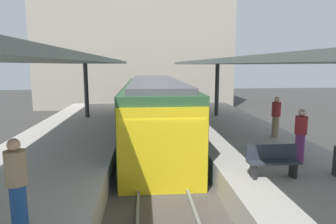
{
  "coord_description": "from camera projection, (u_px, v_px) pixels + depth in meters",
  "views": [
    {
      "loc": [
        -0.54,
        -9.35,
        3.99
      ],
      "look_at": [
        0.55,
        3.62,
        1.9
      ],
      "focal_mm": 31.35,
      "sensor_mm": 36.0,
      "label": 1
    }
  ],
  "objects": [
    {
      "name": "ground_plane",
      "position": [
        161.0,
        185.0,
        9.87
      ],
      "size": [
        80.0,
        80.0,
        0.0
      ],
      "primitive_type": "plane",
      "color": "#383835"
    },
    {
      "name": "passenger_mid_platform",
      "position": [
        300.0,
        135.0,
        9.03
      ],
      "size": [
        0.36,
        0.36,
        1.66
      ],
      "color": "#7A337A",
      "rests_on": "platform_right"
    },
    {
      "name": "rail_far_side",
      "position": [
        182.0,
        176.0,
        9.89
      ],
      "size": [
        0.08,
        28.0,
        0.14
      ],
      "primitive_type": "cube",
      "color": "slate",
      "rests_on": "track_ballast"
    },
    {
      "name": "track_ballast",
      "position": [
        161.0,
        182.0,
        9.86
      ],
      "size": [
        3.2,
        28.0,
        0.2
      ],
      "primitive_type": "cube",
      "color": "#4C4742",
      "rests_on": "ground_plane"
    },
    {
      "name": "passenger_far_end",
      "position": [
        276.0,
        116.0,
        12.17
      ],
      "size": [
        0.36,
        0.36,
        1.69
      ],
      "color": "#998460",
      "rests_on": "platform_right"
    },
    {
      "name": "platform_bench",
      "position": [
        273.0,
        160.0,
        7.88
      ],
      "size": [
        1.4,
        0.41,
        0.86
      ],
      "color": "black",
      "rests_on": "platform_right"
    },
    {
      "name": "passenger_near_bench",
      "position": [
        17.0,
        185.0,
        5.16
      ],
      "size": [
        0.36,
        0.36,
        1.74
      ],
      "color": "navy",
      "rests_on": "platform_left"
    },
    {
      "name": "station_building_backdrop",
      "position": [
        136.0,
        49.0,
        28.58
      ],
      "size": [
        18.0,
        6.0,
        11.0
      ],
      "primitive_type": "cube",
      "color": "#A89E8E",
      "rests_on": "ground_plane"
    },
    {
      "name": "canopy_left",
      "position": [
        50.0,
        61.0,
        10.28
      ],
      "size": [
        4.18,
        21.0,
        3.24
      ],
      "color": "#333335",
      "rests_on": "platform_left"
    },
    {
      "name": "commuter_train",
      "position": [
        155.0,
        112.0,
        14.21
      ],
      "size": [
        2.78,
        11.77,
        3.1
      ],
      "color": "#2D5633",
      "rests_on": "track_ballast"
    },
    {
      "name": "rail_near_side",
      "position": [
        139.0,
        178.0,
        9.77
      ],
      "size": [
        0.08,
        28.0,
        0.14
      ],
      "primitive_type": "cube",
      "color": "slate",
      "rests_on": "track_ballast"
    },
    {
      "name": "canopy_right",
      "position": [
        260.0,
        63.0,
        10.92
      ],
      "size": [
        4.18,
        21.0,
        3.19
      ],
      "color": "#333335",
      "rests_on": "platform_right"
    },
    {
      "name": "platform_right",
      "position": [
        271.0,
        167.0,
        10.11
      ],
      "size": [
        4.4,
        28.0,
        1.0
      ],
      "primitive_type": "cube",
      "color": "#ADA8A0",
      "rests_on": "ground_plane"
    },
    {
      "name": "platform_left",
      "position": [
        44.0,
        174.0,
        9.48
      ],
      "size": [
        4.4,
        28.0,
        1.0
      ],
      "primitive_type": "cube",
      "color": "#ADA8A0",
      "rests_on": "ground_plane"
    }
  ]
}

